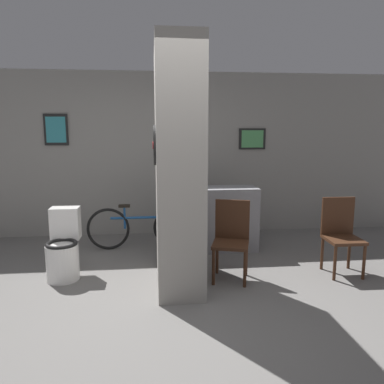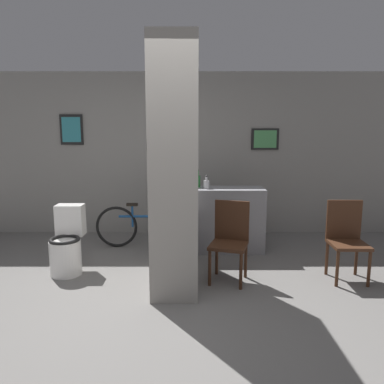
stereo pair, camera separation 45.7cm
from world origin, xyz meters
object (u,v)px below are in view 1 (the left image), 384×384
bicycle (142,227)px  toilet (63,249)px  bottle_tall (191,181)px  chair_by_doorway (341,233)px  chair_near_pillar (231,237)px

bicycle → toilet: bearing=-131.6°
toilet → bottle_tall: bottle_tall is taller
toilet → bicycle: bearing=48.4°
bicycle → bottle_tall: 0.99m
toilet → bottle_tall: 1.93m
toilet → chair_by_doorway: 3.28m
chair_by_doorway → bottle_tall: bottle_tall is taller
toilet → bottle_tall: size_ratio=3.08×
toilet → bicycle: 1.31m
chair_by_doorway → bottle_tall: 2.06m
chair_by_doorway → bicycle: (-2.40, 1.16, -0.17)m
bottle_tall → chair_by_doorway: bearing=-32.3°
chair_near_pillar → bottle_tall: bottle_tall is taller
bicycle → bottle_tall: bearing=-7.2°
toilet → bicycle: toilet is taller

